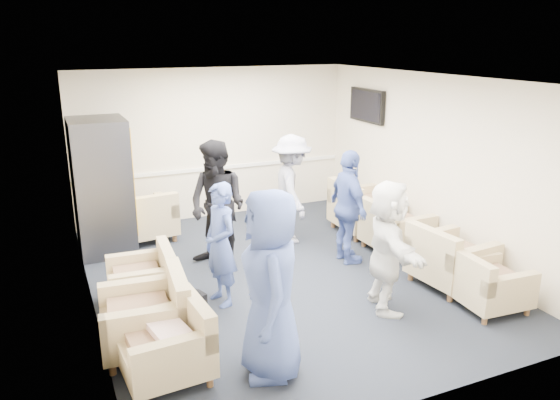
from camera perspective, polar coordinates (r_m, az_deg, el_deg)
name	(u,v)px	position (r m, az deg, el deg)	size (l,w,h in m)	color
floor	(282,276)	(7.70, 0.19, -7.92)	(6.00, 6.00, 0.00)	black
ceiling	(282,79)	(7.02, 0.22, 12.56)	(6.00, 6.00, 0.00)	silver
back_wall	(214,144)	(9.99, -6.88, 5.87)	(5.00, 0.02, 2.70)	beige
front_wall	(427,266)	(4.81, 15.07, -6.64)	(5.00, 0.02, 2.70)	beige
left_wall	(84,205)	(6.66, -19.83, -0.50)	(0.02, 6.00, 2.70)	beige
right_wall	(433,165)	(8.54, 15.73, 3.51)	(0.02, 6.00, 2.70)	beige
chair_rail	(216,168)	(10.06, -6.76, 3.33)	(4.98, 0.04, 0.06)	white
tv	(367,106)	(9.82, 9.06, 9.71)	(0.10, 1.00, 0.58)	black
armchair_left_near	(170,347)	(5.57, -11.38, -14.82)	(0.87, 0.87, 0.65)	tan
armchair_left_mid	(150,319)	(6.05, -13.39, -11.96)	(0.97, 0.97, 0.71)	tan
armchair_left_far	(146,280)	(7.03, -13.86, -8.15)	(0.82, 0.82, 0.62)	tan
armchair_right_near	(487,286)	(7.16, 20.78, -8.36)	(0.82, 0.82, 0.62)	tan
armchair_right_midnear	(448,261)	(7.61, 17.15, -6.08)	(0.97, 0.97, 0.71)	tan
armchair_right_midfar	(393,230)	(8.61, 11.74, -3.08)	(0.90, 0.90, 0.69)	tan
armchair_right_far	(361,210)	(9.35, 8.49, -1.09)	(0.96, 0.96, 0.76)	tan
armchair_corner	(147,219)	(9.15, -13.77, -1.99)	(0.98, 0.98, 0.70)	tan
vending_machine	(102,186)	(8.70, -18.07, 1.37)	(0.83, 0.97, 2.06)	#46464D
backpack	(194,306)	(6.50, -8.94, -10.84)	(0.30, 0.25, 0.43)	black
pillow	(169,332)	(5.49, -11.54, -13.38)	(0.42, 0.31, 0.12)	silver
person_front_left	(271,285)	(5.24, -0.96, -8.87)	(0.92, 0.60, 1.89)	#455AA5
person_mid_left	(221,244)	(6.72, -6.23, -4.64)	(0.57, 0.37, 1.55)	#455AA5
person_back_left	(218,206)	(7.73, -6.54, -0.59)	(0.90, 0.70, 1.85)	black
person_back_right	(292,189)	(8.70, 1.23, 1.13)	(1.13, 0.65, 1.75)	beige
person_mid_right	(348,207)	(7.95, 7.17, -0.76)	(0.98, 0.41, 1.68)	#455AA5
person_front_right	(388,246)	(6.64, 11.18, -4.76)	(1.51, 0.48, 1.62)	white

